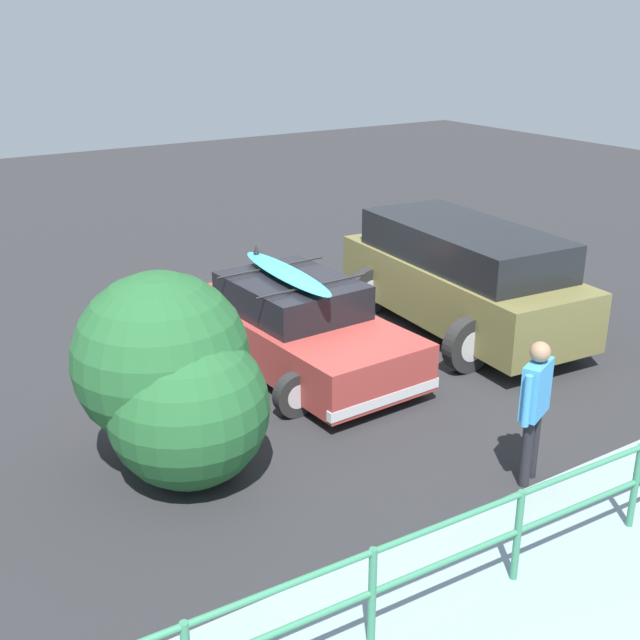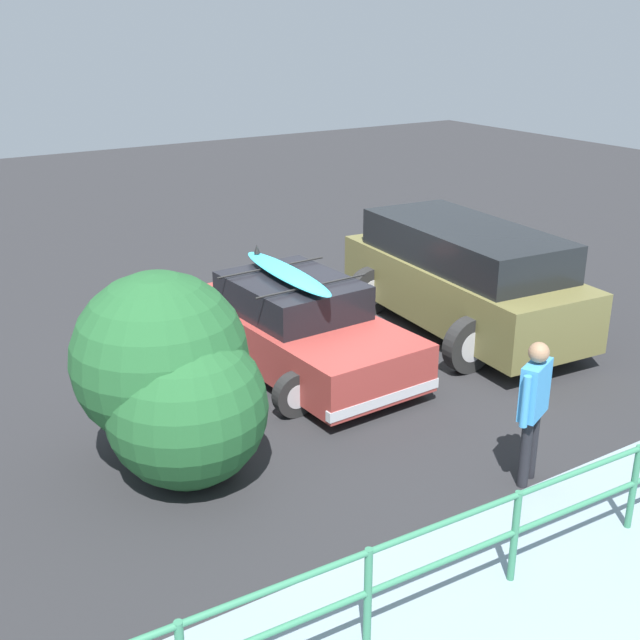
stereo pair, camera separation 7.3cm
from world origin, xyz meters
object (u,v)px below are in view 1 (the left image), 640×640
Objects in this scene: suv_car at (461,276)px; bush_near_left at (165,375)px; person_bystander at (535,399)px; sedan_car at (297,326)px.

bush_near_left is at bearing 13.98° from suv_car.
person_bystander is at bearing 142.33° from bush_near_left.
person_bystander is (2.54, 3.99, 0.08)m from suv_car.
person_bystander is 0.70× the size of bush_near_left.
suv_car is 4.73m from person_bystander.
suv_car reaches higher than person_bystander.
sedan_car is 0.86× the size of suv_car.
person_bystander is at bearing 57.47° from suv_car.
suv_car is 6.01m from bush_near_left.
bush_near_left reaches higher than suv_car.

